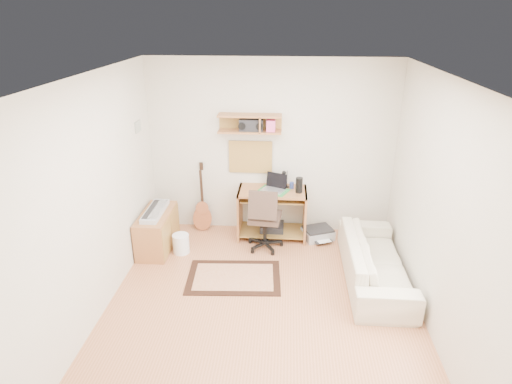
# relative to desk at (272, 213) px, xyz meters

# --- Properties ---
(floor) EXTENTS (3.60, 4.00, 0.01)m
(floor) POSITION_rel_desk_xyz_m (-0.04, -1.73, -0.38)
(floor) COLOR #BC784E
(floor) RESTS_ON ground
(ceiling) EXTENTS (3.60, 4.00, 0.01)m
(ceiling) POSITION_rel_desk_xyz_m (-0.04, -1.73, 2.23)
(ceiling) COLOR white
(ceiling) RESTS_ON ground
(back_wall) EXTENTS (3.60, 0.01, 2.60)m
(back_wall) POSITION_rel_desk_xyz_m (-0.04, 0.28, 0.93)
(back_wall) COLOR beige
(back_wall) RESTS_ON ground
(left_wall) EXTENTS (0.01, 4.00, 2.60)m
(left_wall) POSITION_rel_desk_xyz_m (-1.85, -1.73, 0.93)
(left_wall) COLOR beige
(left_wall) RESTS_ON ground
(right_wall) EXTENTS (0.01, 4.00, 2.60)m
(right_wall) POSITION_rel_desk_xyz_m (1.76, -1.73, 0.93)
(right_wall) COLOR beige
(right_wall) RESTS_ON ground
(wall_shelf) EXTENTS (0.90, 0.25, 0.26)m
(wall_shelf) POSITION_rel_desk_xyz_m (-0.34, 0.15, 1.32)
(wall_shelf) COLOR #A6693A
(wall_shelf) RESTS_ON back_wall
(cork_board) EXTENTS (0.64, 0.03, 0.49)m
(cork_board) POSITION_rel_desk_xyz_m (-0.34, 0.25, 0.79)
(cork_board) COLOR #A78953
(cork_board) RESTS_ON back_wall
(wall_photo) EXTENTS (0.02, 0.20, 0.15)m
(wall_photo) POSITION_rel_desk_xyz_m (-1.83, -0.23, 1.34)
(wall_photo) COLOR #4C8CBF
(wall_photo) RESTS_ON left_wall
(desk) EXTENTS (1.00, 0.55, 0.75)m
(desk) POSITION_rel_desk_xyz_m (0.00, 0.00, 0.00)
(desk) COLOR #A6693A
(desk) RESTS_ON floor
(laptop) EXTENTS (0.42, 0.42, 0.24)m
(laptop) POSITION_rel_desk_xyz_m (0.01, -0.02, 0.50)
(laptop) COLOR silver
(laptop) RESTS_ON desk
(speaker) EXTENTS (0.10, 0.10, 0.22)m
(speaker) POSITION_rel_desk_xyz_m (0.38, -0.05, 0.49)
(speaker) COLOR black
(speaker) RESTS_ON desk
(desk_lamp) EXTENTS (0.09, 0.09, 0.27)m
(desk_lamp) POSITION_rel_desk_xyz_m (0.21, 0.14, 0.51)
(desk_lamp) COLOR black
(desk_lamp) RESTS_ON desk
(pencil_cup) EXTENTS (0.07, 0.07, 0.09)m
(pencil_cup) POSITION_rel_desk_xyz_m (0.28, 0.10, 0.42)
(pencil_cup) COLOR #2F428E
(pencil_cup) RESTS_ON desk
(boombox) EXTENTS (0.33, 0.15, 0.17)m
(boombox) POSITION_rel_desk_xyz_m (-0.32, 0.15, 1.30)
(boombox) COLOR black
(boombox) RESTS_ON wall_shelf
(rug) EXTENTS (1.23, 0.86, 0.02)m
(rug) POSITION_rel_desk_xyz_m (-0.44, -1.16, -0.37)
(rug) COLOR beige
(rug) RESTS_ON floor
(task_chair) EXTENTS (0.54, 0.54, 0.96)m
(task_chair) POSITION_rel_desk_xyz_m (-0.09, -0.35, 0.11)
(task_chair) COLOR #392A21
(task_chair) RESTS_ON floor
(cabinet) EXTENTS (0.40, 0.90, 0.55)m
(cabinet) POSITION_rel_desk_xyz_m (-1.62, -0.48, -0.10)
(cabinet) COLOR #A6693A
(cabinet) RESTS_ON floor
(music_keyboard) EXTENTS (0.22, 0.71, 0.06)m
(music_keyboard) POSITION_rel_desk_xyz_m (-1.62, -0.48, 0.21)
(music_keyboard) COLOR #B2B5BA
(music_keyboard) RESTS_ON cabinet
(guitar) EXTENTS (0.31, 0.22, 1.08)m
(guitar) POSITION_rel_desk_xyz_m (-1.09, 0.13, 0.16)
(guitar) COLOR #A85933
(guitar) RESTS_ON floor
(waste_basket) EXTENTS (0.23, 0.23, 0.28)m
(waste_basket) POSITION_rel_desk_xyz_m (-1.26, -0.58, -0.24)
(waste_basket) COLOR white
(waste_basket) RESTS_ON floor
(printer) EXTENTS (0.52, 0.47, 0.16)m
(printer) POSITION_rel_desk_xyz_m (0.69, -0.03, -0.29)
(printer) COLOR #A5A8AA
(printer) RESTS_ON floor
(sofa) EXTENTS (0.54, 1.85, 0.72)m
(sofa) POSITION_rel_desk_xyz_m (1.34, -1.06, -0.01)
(sofa) COLOR beige
(sofa) RESTS_ON floor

